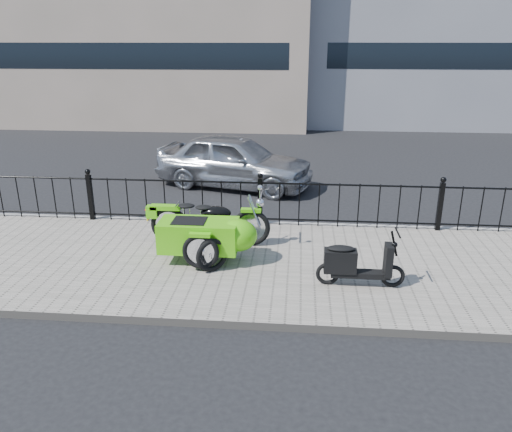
# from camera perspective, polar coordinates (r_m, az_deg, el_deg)

# --- Properties ---
(ground) EXTENTS (120.00, 120.00, 0.00)m
(ground) POSITION_cam_1_polar(r_m,az_deg,el_deg) (8.96, -0.20, -4.59)
(ground) COLOR black
(ground) RESTS_ON ground
(sidewalk) EXTENTS (30.00, 3.80, 0.12)m
(sidewalk) POSITION_cam_1_polar(r_m,az_deg,el_deg) (8.49, -0.51, -5.60)
(sidewalk) COLOR gray
(sidewalk) RESTS_ON ground
(curb) EXTENTS (30.00, 0.10, 0.12)m
(curb) POSITION_cam_1_polar(r_m,az_deg,el_deg) (10.27, 0.53, -0.98)
(curb) COLOR gray
(curb) RESTS_ON ground
(iron_fence) EXTENTS (14.11, 0.11, 1.08)m
(iron_fence) POSITION_cam_1_polar(r_m,az_deg,el_deg) (9.96, 0.48, 1.57)
(iron_fence) COLOR black
(iron_fence) RESTS_ON sidewalk
(motorcycle_sidecar) EXTENTS (2.28, 1.48, 0.98)m
(motorcycle_sidecar) POSITION_cam_1_polar(r_m,az_deg,el_deg) (8.45, -5.18, -1.86)
(motorcycle_sidecar) COLOR black
(motorcycle_sidecar) RESTS_ON sidewalk
(scooter) EXTENTS (1.34, 0.39, 0.91)m
(scooter) POSITION_cam_1_polar(r_m,az_deg,el_deg) (7.69, 11.20, -5.43)
(scooter) COLOR black
(scooter) RESTS_ON sidewalk
(spare_tire) EXTENTS (0.50, 0.40, 0.56)m
(spare_tire) POSITION_cam_1_polar(r_m,az_deg,el_deg) (8.04, -5.05, -4.49)
(spare_tire) COLOR black
(spare_tire) RESTS_ON sidewalk
(sedan_car) EXTENTS (4.34, 2.67, 1.38)m
(sedan_car) POSITION_cam_1_polar(r_m,az_deg,el_deg) (12.96, -2.48, 6.32)
(sedan_car) COLOR #A5A7AC
(sedan_car) RESTS_ON ground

